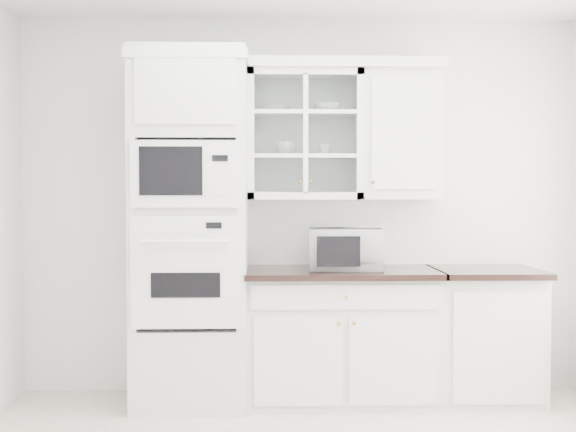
{
  "coord_description": "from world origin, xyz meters",
  "views": [
    {
      "loc": [
        -0.22,
        -3.5,
        1.46
      ],
      "look_at": [
        -0.1,
        1.05,
        1.3
      ],
      "focal_mm": 45.0,
      "sensor_mm": 36.0,
      "label": 1
    }
  ],
  "objects": [
    {
      "name": "countertop_microwave",
      "position": [
        0.3,
        1.41,
        1.06
      ],
      "size": [
        0.51,
        0.43,
        0.29
      ],
      "primitive_type": "imported",
      "rotation": [
        0.0,
        0.0,
        3.09
      ],
      "color": "white",
      "rests_on": "base_cabinet_run"
    },
    {
      "name": "bowl_b",
      "position": [
        0.19,
        1.57,
        2.04
      ],
      "size": [
        0.21,
        0.21,
        0.06
      ],
      "primitive_type": "imported",
      "rotation": [
        0.0,
        0.0,
        -0.09
      ],
      "color": "white",
      "rests_on": "upper_cabinet_glass"
    },
    {
      "name": "extra_base_cabinet",
      "position": [
        1.28,
        1.45,
        0.46
      ],
      "size": [
        0.72,
        0.67,
        0.92
      ],
      "color": "silver",
      "rests_on": "ground"
    },
    {
      "name": "bowl_a",
      "position": [
        -0.17,
        1.59,
        2.03
      ],
      "size": [
        0.24,
        0.24,
        0.05
      ],
      "primitive_type": "imported",
      "rotation": [
        0.0,
        0.0,
        -0.33
      ],
      "color": "white",
      "rests_on": "upper_cabinet_glass"
    },
    {
      "name": "cup_a",
      "position": [
        -0.1,
        1.6,
        1.76
      ],
      "size": [
        0.15,
        0.15,
        0.09
      ],
      "primitive_type": "imported",
      "rotation": [
        0.0,
        0.0,
        0.26
      ],
      "color": "white",
      "rests_on": "upper_cabinet_glass"
    },
    {
      "name": "room_shell",
      "position": [
        0.0,
        0.43,
        1.78
      ],
      "size": [
        4.0,
        3.5,
        2.7
      ],
      "color": "white",
      "rests_on": "ground"
    },
    {
      "name": "base_cabinet_run",
      "position": [
        0.28,
        1.45,
        0.46
      ],
      "size": [
        1.32,
        0.67,
        0.92
      ],
      "color": "silver",
      "rests_on": "ground"
    },
    {
      "name": "upper_cabinet_solid",
      "position": [
        0.71,
        1.58,
        1.85
      ],
      "size": [
        0.55,
        0.33,
        0.9
      ],
      "primitive_type": "cube",
      "color": "silver",
      "rests_on": "room_shell"
    },
    {
      "name": "oven_column",
      "position": [
        -0.75,
        1.42,
        1.2
      ],
      "size": [
        0.76,
        0.68,
        2.4
      ],
      "color": "silver",
      "rests_on": "ground"
    },
    {
      "name": "cup_b",
      "position": [
        0.17,
        1.57,
        1.75
      ],
      "size": [
        0.1,
        0.1,
        0.08
      ],
      "primitive_type": "imported",
      "rotation": [
        0.0,
        0.0,
        -0.21
      ],
      "color": "white",
      "rests_on": "upper_cabinet_glass"
    },
    {
      "name": "upper_cabinet_glass",
      "position": [
        0.03,
        1.58,
        1.85
      ],
      "size": [
        0.8,
        0.33,
        0.9
      ],
      "color": "silver",
      "rests_on": "room_shell"
    },
    {
      "name": "crown_molding",
      "position": [
        -0.07,
        1.56,
        2.33
      ],
      "size": [
        2.14,
        0.38,
        0.07
      ],
      "primitive_type": "cube",
      "color": "white",
      "rests_on": "room_shell"
    }
  ]
}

